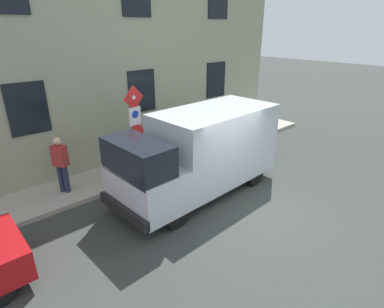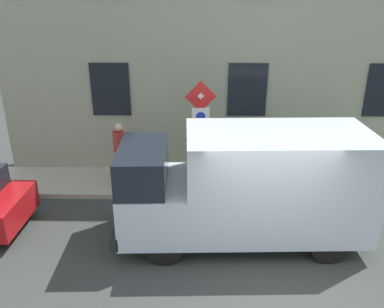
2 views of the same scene
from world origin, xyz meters
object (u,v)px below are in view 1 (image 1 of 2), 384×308
object	(u,v)px
bicycle_green	(195,135)
litter_bin	(173,151)
pedestrian	(61,163)
bicycle_orange	(179,140)
delivery_van	(201,151)
sign_post_stacked	(135,123)

from	to	relation	value
bicycle_green	litter_bin	xyz separation A→B (m)	(-0.88, 1.91, 0.08)
litter_bin	pedestrian	bearing A→B (deg)	82.68
bicycle_orange	litter_bin	bearing A→B (deg)	35.43
pedestrian	delivery_van	bearing A→B (deg)	-68.05
pedestrian	litter_bin	size ratio (longest dim) A/B	1.91
sign_post_stacked	bicycle_green	distance (m)	3.90
delivery_van	bicycle_green	bearing A→B (deg)	-131.97
delivery_van	bicycle_orange	size ratio (longest dim) A/B	3.15
sign_post_stacked	bicycle_orange	size ratio (longest dim) A/B	1.69
bicycle_orange	sign_post_stacked	bearing A→B (deg)	16.36
bicycle_orange	bicycle_green	bearing A→B (deg)	174.75
bicycle_orange	litter_bin	size ratio (longest dim) A/B	1.90
pedestrian	litter_bin	distance (m)	3.82
delivery_van	pedestrian	world-z (taller)	delivery_van
sign_post_stacked	litter_bin	size ratio (longest dim) A/B	3.21
delivery_van	bicycle_green	world-z (taller)	delivery_van
bicycle_green	pedestrian	bearing A→B (deg)	9.34
bicycle_green	bicycle_orange	world-z (taller)	same
sign_post_stacked	pedestrian	distance (m)	2.46
sign_post_stacked	delivery_van	xyz separation A→B (m)	(-1.90, -1.01, -0.65)
sign_post_stacked	bicycle_green	bearing A→B (deg)	-73.48
bicycle_green	pedestrian	world-z (taller)	pedestrian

